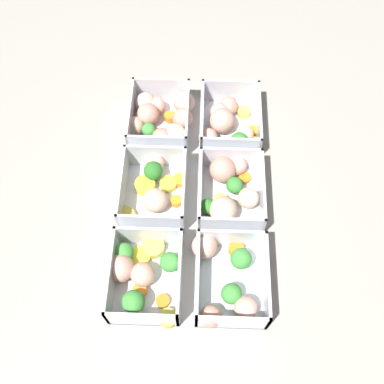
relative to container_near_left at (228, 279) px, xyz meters
The scene contains 7 objects.
ground_plane 0.18m from the container_near_left, 21.52° to the left, with size 4.00×4.00×0.00m, color gray.
container_near_left is the anchor object (origin of this frame).
container_near_center 0.17m from the container_near_left, ahead, with size 0.16×0.12×0.06m.
container_near_right 0.33m from the container_near_left, ahead, with size 0.15×0.14×0.06m.
container_far_left 0.15m from the container_near_left, 88.85° to the left, with size 0.17×0.13×0.06m.
container_far_center 0.22m from the container_near_left, 38.61° to the left, with size 0.16×0.14×0.06m.
container_far_right 0.37m from the container_near_left, 21.80° to the left, with size 0.15×0.15×0.06m.
Camera 1 is at (-0.41, -0.01, 0.76)m, focal length 42.00 mm.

